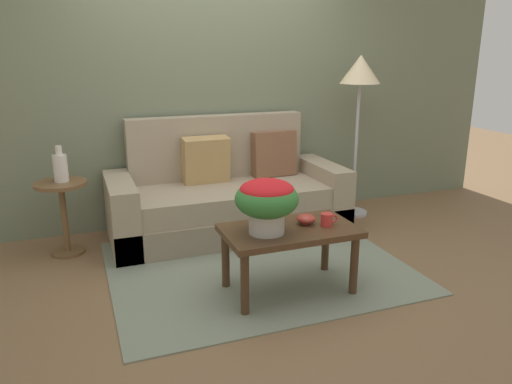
% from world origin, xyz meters
% --- Properties ---
extents(ground_plane, '(14.00, 14.00, 0.00)m').
position_xyz_m(ground_plane, '(0.00, 0.00, 0.00)').
color(ground_plane, brown).
extents(wall_back, '(6.40, 0.12, 2.78)m').
position_xyz_m(wall_back, '(0.00, 1.30, 1.39)').
color(wall_back, slate).
rests_on(wall_back, ground).
extents(area_rug, '(2.23, 1.83, 0.01)m').
position_xyz_m(area_rug, '(0.00, -0.02, 0.01)').
color(area_rug, gray).
rests_on(area_rug, ground).
extents(couch, '(2.12, 0.88, 1.05)m').
position_xyz_m(couch, '(0.03, 0.83, 0.32)').
color(couch, gray).
rests_on(couch, ground).
extents(coffee_table, '(0.91, 0.53, 0.47)m').
position_xyz_m(coffee_table, '(0.07, -0.47, 0.40)').
color(coffee_table, '#442D1B').
rests_on(coffee_table, ground).
extents(side_table, '(0.41, 0.41, 0.62)m').
position_xyz_m(side_table, '(-1.39, 0.79, 0.43)').
color(side_table, brown).
rests_on(side_table, ground).
extents(floor_lamp, '(0.39, 0.39, 1.59)m').
position_xyz_m(floor_lamp, '(1.39, 0.85, 1.35)').
color(floor_lamp, '#B2B2B7').
rests_on(floor_lamp, ground).
extents(potted_plant, '(0.42, 0.42, 0.36)m').
position_xyz_m(potted_plant, '(-0.11, -0.50, 0.70)').
color(potted_plant, '#B7B2A8').
rests_on(potted_plant, coffee_table).
extents(coffee_mug, '(0.13, 0.08, 0.09)m').
position_xyz_m(coffee_mug, '(0.33, -0.52, 0.52)').
color(coffee_mug, red).
rests_on(coffee_mug, coffee_table).
extents(snack_bowl, '(0.13, 0.13, 0.07)m').
position_xyz_m(snack_bowl, '(0.21, -0.43, 0.51)').
color(snack_bowl, '#B2382D').
rests_on(snack_bowl, coffee_table).
extents(table_vase, '(0.11, 0.11, 0.29)m').
position_xyz_m(table_vase, '(-1.37, 0.80, 0.74)').
color(table_vase, silver).
rests_on(table_vase, side_table).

